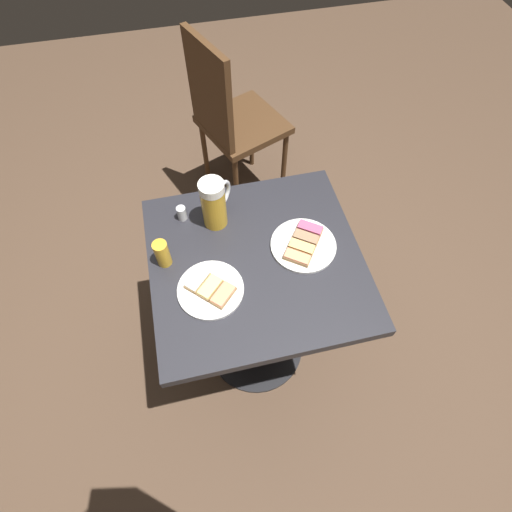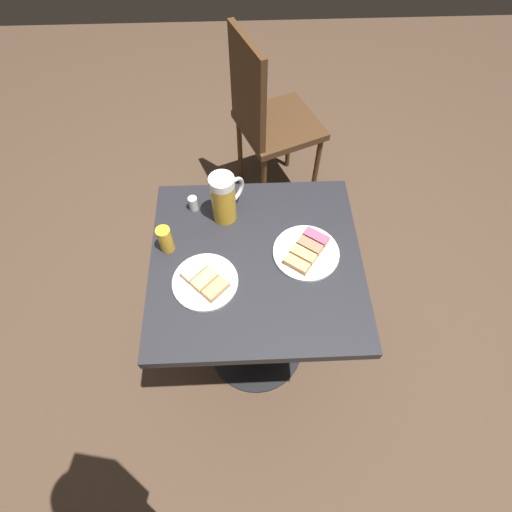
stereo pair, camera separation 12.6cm
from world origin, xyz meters
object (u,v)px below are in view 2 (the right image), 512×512
(plate_near, at_px, (306,252))
(beer_mug, at_px, (224,198))
(plate_far, at_px, (205,281))
(salt_shaker, at_px, (193,203))
(beer_glass_small, at_px, (165,239))
(cafe_chair, at_px, (267,117))

(plate_near, bearing_deg, beer_mug, -33.12)
(plate_far, height_order, beer_mug, beer_mug)
(plate_far, xyz_separation_m, salt_shaker, (0.05, -0.30, 0.02))
(plate_near, height_order, plate_far, same)
(beer_glass_small, relative_size, salt_shaker, 1.85)
(plate_far, relative_size, beer_glass_small, 2.06)
(plate_far, relative_size, beer_mug, 1.10)
(beer_glass_small, xyz_separation_m, salt_shaker, (-0.08, -0.16, -0.02))
(beer_glass_small, relative_size, cafe_chair, 0.10)
(plate_near, bearing_deg, cafe_chair, -86.07)
(salt_shaker, bearing_deg, beer_mug, 162.10)
(cafe_chair, bearing_deg, plate_near, -18.23)
(beer_mug, bearing_deg, plate_far, 76.20)
(beer_glass_small, distance_m, salt_shaker, 0.18)
(beer_mug, distance_m, beer_glass_small, 0.23)
(beer_mug, bearing_deg, cafe_chair, -103.53)
(plate_near, xyz_separation_m, cafe_chair, (0.07, -0.95, -0.23))
(plate_near, relative_size, plate_far, 1.05)
(beer_glass_small, xyz_separation_m, cafe_chair, (-0.38, -0.92, -0.27))
(plate_far, bearing_deg, beer_mug, -103.80)
(beer_mug, bearing_deg, beer_glass_small, 34.19)
(plate_far, distance_m, salt_shaker, 0.30)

